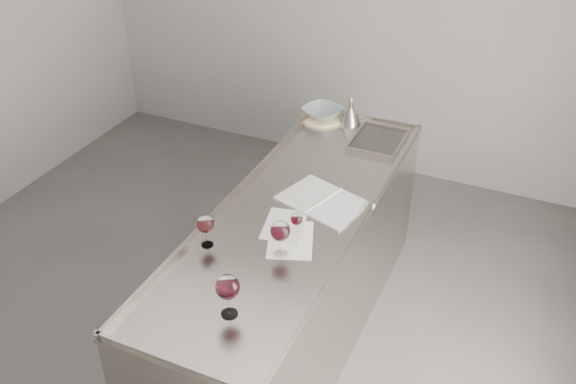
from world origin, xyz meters
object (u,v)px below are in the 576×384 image
at_px(wine_glass_middle, 280,232).
at_px(wine_glass_small, 297,220).
at_px(wine_glass_right, 228,288).
at_px(ceramic_bowl, 322,112).
at_px(counter, 294,277).
at_px(wine_funnel, 350,116).
at_px(notebook, 324,202).
at_px(wine_glass_left, 206,225).

height_order(wine_glass_middle, wine_glass_small, wine_glass_middle).
relative_size(wine_glass_right, ceramic_bowl, 0.83).
bearing_deg(counter, wine_glass_right, -85.74).
bearing_deg(ceramic_bowl, wine_funnel, 0.00).
bearing_deg(wine_glass_middle, ceramic_bowl, 104.05).
distance_m(counter, notebook, 0.51).
height_order(wine_glass_middle, notebook, wine_glass_middle).
distance_m(counter, wine_funnel, 1.21).
xyz_separation_m(wine_glass_left, ceramic_bowl, (0.00, 1.54, -0.07)).
height_order(counter, wine_glass_small, wine_glass_small).
bearing_deg(notebook, counter, -112.72).
relative_size(notebook, ceramic_bowl, 2.12).
bearing_deg(counter, wine_glass_left, -121.00).
relative_size(wine_glass_middle, wine_glass_right, 0.91).
xyz_separation_m(counter, wine_glass_small, (0.09, -0.19, 0.56)).
height_order(wine_glass_small, notebook, wine_glass_small).
bearing_deg(counter, ceramic_bowl, 104.31).
relative_size(wine_glass_left, wine_funnel, 0.82).
height_order(wine_glass_right, notebook, wine_glass_right).
distance_m(counter, wine_glass_small, 0.60).
height_order(counter, wine_funnel, wine_funnel).
bearing_deg(wine_glass_middle, wine_glass_small, 88.26).
distance_m(wine_glass_right, ceramic_bowl, 1.95).
relative_size(counter, wine_glass_small, 19.05).
height_order(notebook, wine_funnel, wine_funnel).
bearing_deg(notebook, ceramic_bowl, 129.97).
height_order(wine_glass_small, ceramic_bowl, wine_glass_small).
relative_size(wine_glass_left, wine_glass_small, 1.37).
distance_m(wine_glass_left, wine_funnel, 1.55).
relative_size(counter, wine_glass_right, 11.47).
xyz_separation_m(wine_glass_left, wine_funnel, (0.20, 1.54, -0.06)).
bearing_deg(counter, wine_funnel, 93.99).
xyz_separation_m(counter, notebook, (0.11, 0.13, 0.47)).
xyz_separation_m(notebook, wine_funnel, (-0.19, 0.95, 0.06)).
distance_m(wine_glass_left, wine_glass_small, 0.46).
relative_size(wine_glass_right, wine_funnel, 1.00).
xyz_separation_m(wine_glass_right, notebook, (0.05, 0.98, -0.14)).
relative_size(wine_glass_small, wine_funnel, 0.60).
distance_m(wine_glass_right, wine_glass_small, 0.65).
relative_size(wine_glass_middle, ceramic_bowl, 0.76).
bearing_deg(notebook, wine_glass_right, -75.30).
xyz_separation_m(ceramic_bowl, wine_funnel, (0.20, 0.00, 0.01)).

